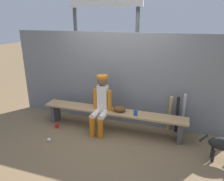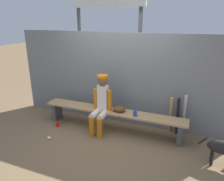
{
  "view_description": "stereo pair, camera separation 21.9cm",
  "coord_description": "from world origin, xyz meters",
  "px_view_note": "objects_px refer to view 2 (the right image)",
  "views": [
    {
      "loc": [
        1.33,
        -3.92,
        2.33
      ],
      "look_at": [
        0.0,
        0.0,
        0.92
      ],
      "focal_mm": 33.96,
      "sensor_mm": 36.0,
      "label": 1
    },
    {
      "loc": [
        1.53,
        -3.85,
        2.33
      ],
      "look_at": [
        0.0,
        0.0,
        0.92
      ],
      "focal_mm": 33.96,
      "sensor_mm": 36.0,
      "label": 2
    }
  ],
  "objects_px": {
    "dugout_bench": "(112,114)",
    "baseball_glove": "(119,109)",
    "baseball": "(49,138)",
    "bat_aluminum_silver": "(184,115)",
    "player_seated": "(101,102)",
    "bat_wood_tan": "(171,115)",
    "cup_on_ground": "(58,124)",
    "bat_aluminum_black": "(178,117)",
    "scoreboard": "(110,10)",
    "cup_on_bench": "(135,113)"
  },
  "relations": [
    {
      "from": "bat_aluminum_silver",
      "to": "cup_on_bench",
      "type": "xyz_separation_m",
      "value": [
        -0.91,
        -0.46,
        0.07
      ]
    },
    {
      "from": "bat_aluminum_silver",
      "to": "cup_on_ground",
      "type": "relative_size",
      "value": 8.29
    },
    {
      "from": "scoreboard",
      "to": "player_seated",
      "type": "bearing_deg",
      "value": -75.62
    },
    {
      "from": "bat_wood_tan",
      "to": "cup_on_ground",
      "type": "distance_m",
      "value": 2.51
    },
    {
      "from": "bat_aluminum_black",
      "to": "bat_aluminum_silver",
      "type": "bearing_deg",
      "value": 36.07
    },
    {
      "from": "dugout_bench",
      "to": "player_seated",
      "type": "height_order",
      "value": "player_seated"
    },
    {
      "from": "dugout_bench",
      "to": "bat_aluminum_silver",
      "type": "bearing_deg",
      "value": 14.87
    },
    {
      "from": "player_seated",
      "to": "scoreboard",
      "type": "relative_size",
      "value": 0.34
    },
    {
      "from": "player_seated",
      "to": "cup_on_bench",
      "type": "xyz_separation_m",
      "value": [
        0.74,
        0.03,
        -0.14
      ]
    },
    {
      "from": "player_seated",
      "to": "bat_wood_tan",
      "type": "height_order",
      "value": "player_seated"
    },
    {
      "from": "bat_aluminum_black",
      "to": "baseball_glove",
      "type": "bearing_deg",
      "value": -165.57
    },
    {
      "from": "baseball_glove",
      "to": "scoreboard",
      "type": "relative_size",
      "value": 0.08
    },
    {
      "from": "cup_on_bench",
      "to": "baseball",
      "type": "bearing_deg",
      "value": -153.89
    },
    {
      "from": "player_seated",
      "to": "baseball",
      "type": "distance_m",
      "value": 1.27
    },
    {
      "from": "bat_wood_tan",
      "to": "baseball_glove",
      "type": "bearing_deg",
      "value": -159.97
    },
    {
      "from": "bat_aluminum_black",
      "to": "scoreboard",
      "type": "bearing_deg",
      "value": 150.99
    },
    {
      "from": "player_seated",
      "to": "cup_on_bench",
      "type": "relative_size",
      "value": 11.14
    },
    {
      "from": "bat_aluminum_black",
      "to": "bat_aluminum_silver",
      "type": "xyz_separation_m",
      "value": [
        0.11,
        0.08,
        0.03
      ]
    },
    {
      "from": "cup_on_ground",
      "to": "cup_on_bench",
      "type": "distance_m",
      "value": 1.81
    },
    {
      "from": "dugout_bench",
      "to": "bat_aluminum_black",
      "type": "height_order",
      "value": "bat_aluminum_black"
    },
    {
      "from": "cup_on_bench",
      "to": "bat_aluminum_silver",
      "type": "bearing_deg",
      "value": 26.62
    },
    {
      "from": "bat_wood_tan",
      "to": "baseball",
      "type": "distance_m",
      "value": 2.56
    },
    {
      "from": "baseball_glove",
      "to": "bat_aluminum_black",
      "type": "relative_size",
      "value": 0.33
    },
    {
      "from": "bat_aluminum_black",
      "to": "baseball",
      "type": "distance_m",
      "value": 2.66
    },
    {
      "from": "dugout_bench",
      "to": "baseball_glove",
      "type": "height_order",
      "value": "baseball_glove"
    },
    {
      "from": "baseball",
      "to": "cup_on_ground",
      "type": "height_order",
      "value": "cup_on_ground"
    },
    {
      "from": "cup_on_ground",
      "to": "dugout_bench",
      "type": "bearing_deg",
      "value": 14.54
    },
    {
      "from": "player_seated",
      "to": "cup_on_bench",
      "type": "bearing_deg",
      "value": 2.62
    },
    {
      "from": "cup_on_ground",
      "to": "player_seated",
      "type": "bearing_deg",
      "value": 11.57
    },
    {
      "from": "cup_on_bench",
      "to": "bat_wood_tan",
      "type": "bearing_deg",
      "value": 34.44
    },
    {
      "from": "baseball",
      "to": "scoreboard",
      "type": "height_order",
      "value": "scoreboard"
    },
    {
      "from": "baseball",
      "to": "scoreboard",
      "type": "distance_m",
      "value": 3.35
    },
    {
      "from": "dugout_bench",
      "to": "player_seated",
      "type": "distance_m",
      "value": 0.37
    },
    {
      "from": "baseball_glove",
      "to": "bat_aluminum_black",
      "type": "distance_m",
      "value": 1.21
    },
    {
      "from": "cup_on_ground",
      "to": "scoreboard",
      "type": "height_order",
      "value": "scoreboard"
    },
    {
      "from": "bat_aluminum_black",
      "to": "bat_aluminum_silver",
      "type": "relative_size",
      "value": 0.93
    },
    {
      "from": "bat_aluminum_silver",
      "to": "baseball_glove",
      "type": "bearing_deg",
      "value": -163.39
    },
    {
      "from": "baseball",
      "to": "dugout_bench",
      "type": "bearing_deg",
      "value": 39.03
    },
    {
      "from": "baseball_glove",
      "to": "baseball",
      "type": "distance_m",
      "value": 1.55
    },
    {
      "from": "baseball_glove",
      "to": "scoreboard",
      "type": "bearing_deg",
      "value": 118.69
    },
    {
      "from": "bat_wood_tan",
      "to": "bat_aluminum_silver",
      "type": "relative_size",
      "value": 0.9
    },
    {
      "from": "bat_wood_tan",
      "to": "cup_on_ground",
      "type": "xyz_separation_m",
      "value": [
        -2.38,
        -0.68,
        -0.35
      ]
    },
    {
      "from": "bat_wood_tan",
      "to": "baseball",
      "type": "relative_size",
      "value": 11.05
    },
    {
      "from": "baseball",
      "to": "cup_on_ground",
      "type": "relative_size",
      "value": 0.67
    },
    {
      "from": "dugout_bench",
      "to": "bat_wood_tan",
      "type": "relative_size",
      "value": 3.83
    },
    {
      "from": "bat_aluminum_black",
      "to": "baseball",
      "type": "xyz_separation_m",
      "value": [
        -2.37,
        -1.15,
        -0.39
      ]
    },
    {
      "from": "bat_aluminum_silver",
      "to": "cup_on_bench",
      "type": "height_order",
      "value": "bat_aluminum_silver"
    },
    {
      "from": "baseball_glove",
      "to": "bat_aluminum_black",
      "type": "xyz_separation_m",
      "value": [
        1.17,
        0.3,
        -0.1
      ]
    },
    {
      "from": "bat_aluminum_black",
      "to": "scoreboard",
      "type": "relative_size",
      "value": 0.24
    },
    {
      "from": "baseball_glove",
      "to": "bat_aluminum_silver",
      "type": "relative_size",
      "value": 0.31
    }
  ]
}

